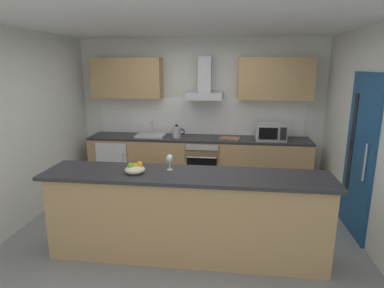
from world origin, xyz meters
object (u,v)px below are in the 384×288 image
microwave (271,131)px  wine_glass (170,159)px  range_hood (205,86)px  chopping_board (230,138)px  kettle (177,132)px  sink (151,135)px  fruit_bowl (135,169)px  oven (203,162)px  refrigerator (117,161)px

microwave → wine_glass: bearing=-122.8°
microwave → range_hood: range_hood is taller
chopping_board → kettle: bearing=-179.4°
microwave → chopping_board: (-0.68, 0.00, -0.14)m
sink → kettle: bearing=-5.4°
sink → fruit_bowl: size_ratio=2.27×
kettle → range_hood: bearing=19.2°
kettle → chopping_board: size_ratio=0.85×
oven → kettle: 0.72m
fruit_bowl → wine_glass: bearing=22.5°
microwave → range_hood: 1.36m
sink → chopping_board: (1.40, -0.03, -0.02)m
sink → wine_glass: 2.23m
sink → kettle: size_ratio=1.73×
sink → fruit_bowl: (0.39, -2.24, 0.11)m
oven → chopping_board: chopping_board is taller
fruit_bowl → chopping_board: bearing=65.5°
wine_glass → chopping_board: size_ratio=0.52×
wine_glass → microwave: bearing=57.2°
sink → range_hood: (0.94, 0.12, 0.86)m
refrigerator → chopping_board: (2.04, -0.02, 0.49)m
oven → chopping_board: 0.64m
microwave → kettle: bearing=-179.8°
oven → fruit_bowl: fruit_bowl is taller
chopping_board → refrigerator: bearing=179.4°
microwave → fruit_bowl: 2.77m
oven → sink: (-0.94, 0.01, 0.47)m
kettle → range_hood: 0.93m
wine_glass → range_hood: bearing=85.0°
refrigerator → fruit_bowl: (1.04, -2.23, 0.61)m
oven → refrigerator: bearing=-179.9°
microwave → range_hood: bearing=172.1°
refrigerator → kettle: kettle is taller
microwave → oven: bearing=178.6°
refrigerator → microwave: (2.72, -0.03, 0.62)m
kettle → chopping_board: (0.93, 0.01, -0.09)m
sink → range_hood: size_ratio=0.69×
microwave → sink: (-2.07, 0.04, -0.12)m
chopping_board → range_hood: bearing=161.6°
refrigerator → kettle: 1.26m
oven → microwave: size_ratio=1.60×
kettle → wine_glass: bearing=-82.4°
wine_glass → fruit_bowl: bearing=-157.5°
oven → range_hood: bearing=90.0°
kettle → chopping_board: kettle is taller
kettle → fruit_bowl: 2.20m
range_hood → sink: bearing=-172.8°
refrigerator → wine_glass: bearing=-56.2°
refrigerator → sink: sink is taller
kettle → chopping_board: bearing=0.6°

